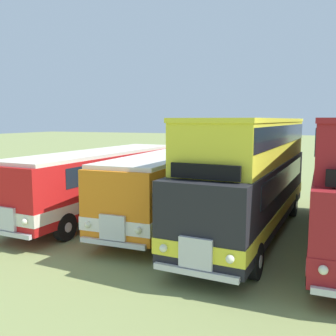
% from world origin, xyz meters
% --- Properties ---
extents(bus_first_in_row, '(3.09, 11.22, 2.99)m').
position_xyz_m(bus_first_in_row, '(-14.12, 0.32, 1.76)').
color(bus_first_in_row, red).
rests_on(bus_first_in_row, ground).
extents(bus_second_in_row, '(2.78, 10.30, 2.99)m').
position_xyz_m(bus_second_in_row, '(-10.60, 0.37, 1.75)').
color(bus_second_in_row, orange).
rests_on(bus_second_in_row, ground).
extents(bus_third_in_row, '(3.13, 11.42, 4.49)m').
position_xyz_m(bus_third_in_row, '(-7.06, -0.19, 2.48)').
color(bus_third_in_row, black).
rests_on(bus_third_in_row, ground).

